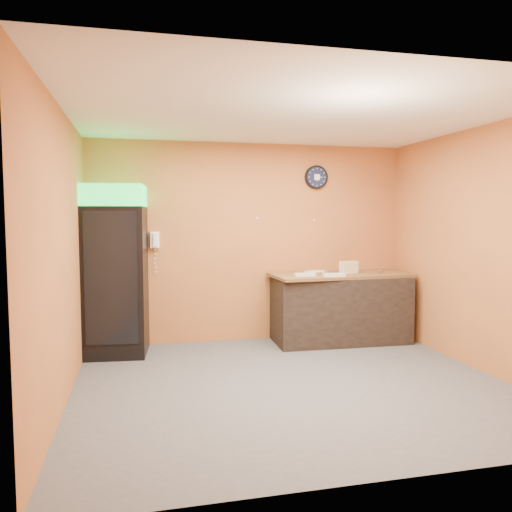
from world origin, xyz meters
name	(u,v)px	position (x,y,z in m)	size (l,w,h in m)	color
floor	(292,384)	(0.00, 0.00, 0.00)	(4.50, 4.50, 0.00)	#47474C
back_wall	(251,242)	(0.00, 2.00, 1.40)	(4.50, 0.02, 2.80)	#BD6B35
left_wall	(62,256)	(-2.25, 0.00, 1.40)	(0.02, 4.00, 2.80)	#BD6B35
right_wall	(481,249)	(2.25, 0.00, 1.40)	(0.02, 4.00, 2.80)	#BD6B35
ceiling	(293,115)	(0.00, 0.00, 2.80)	(4.50, 4.00, 0.02)	white
beverage_cooler	(116,273)	(-1.85, 1.60, 1.06)	(0.83, 0.84, 2.17)	black
prep_counter	(340,309)	(1.20, 1.59, 0.46)	(1.86, 0.83, 0.93)	black
wall_clock	(316,177)	(0.97, 1.97, 2.34)	(0.34, 0.06, 0.34)	black
wall_phone	(155,240)	(-1.34, 1.95, 1.45)	(0.12, 0.11, 0.22)	white
butcher_paper	(340,275)	(1.20, 1.59, 0.95)	(1.93, 0.83, 0.04)	brown
sub_roll_stack	(349,267)	(1.32, 1.56, 1.06)	(0.29, 0.16, 0.17)	beige
wrapped_sandwich_left	(305,275)	(0.61, 1.40, 0.99)	(0.28, 0.11, 0.04)	silver
wrapped_sandwich_mid	(334,275)	(0.98, 1.27, 0.99)	(0.29, 0.11, 0.04)	silver
wrapped_sandwich_right	(314,272)	(0.84, 1.68, 0.99)	(0.27, 0.11, 0.04)	silver
kitchen_tool	(326,271)	(1.00, 1.64, 1.00)	(0.06, 0.06, 0.06)	silver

